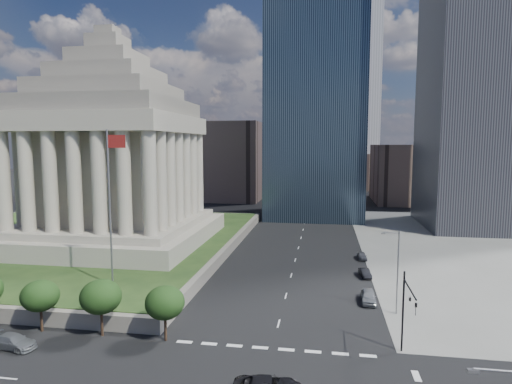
% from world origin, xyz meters
% --- Properties ---
extents(ground, '(500.00, 500.00, 0.00)m').
position_xyz_m(ground, '(0.00, 100.00, 0.00)').
color(ground, black).
rests_on(ground, ground).
extents(plaza_terrace, '(66.00, 70.00, 1.80)m').
position_xyz_m(plaza_terrace, '(-45.00, 50.00, 0.90)').
color(plaza_terrace, '#625D54').
rests_on(plaza_terrace, ground).
extents(plaza_lawn, '(64.00, 68.00, 0.10)m').
position_xyz_m(plaza_lawn, '(-45.00, 50.00, 1.85)').
color(plaza_lawn, '#1F3716').
rests_on(plaza_lawn, plaza_terrace).
extents(war_memorial, '(34.00, 34.00, 39.00)m').
position_xyz_m(war_memorial, '(-34.00, 48.00, 21.40)').
color(war_memorial, '#A89D8D').
rests_on(war_memorial, plaza_lawn).
extents(flagpole, '(2.52, 0.24, 20.00)m').
position_xyz_m(flagpole, '(-21.83, 24.00, 13.11)').
color(flagpole, slate).
rests_on(flagpole, plaza_lawn).
extents(midrise_glass, '(26.00, 26.00, 60.00)m').
position_xyz_m(midrise_glass, '(2.00, 95.00, 30.00)').
color(midrise_glass, black).
rests_on(midrise_glass, ground).
extents(highrise_ne, '(26.00, 28.00, 100.00)m').
position_xyz_m(highrise_ne, '(42.00, 85.00, 50.00)').
color(highrise_ne, black).
rests_on(highrise_ne, ground).
extents(building_filler_ne, '(20.00, 30.00, 20.00)m').
position_xyz_m(building_filler_ne, '(32.00, 130.00, 10.00)').
color(building_filler_ne, brown).
rests_on(building_filler_ne, ground).
extents(building_filler_nw, '(24.00, 30.00, 28.00)m').
position_xyz_m(building_filler_nw, '(-30.00, 130.00, 14.00)').
color(building_filler_nw, brown).
rests_on(building_filler_nw, ground).
extents(traffic_signal_ne, '(0.30, 5.74, 8.00)m').
position_xyz_m(traffic_signal_ne, '(12.50, 13.70, 5.25)').
color(traffic_signal_ne, black).
rests_on(traffic_signal_ne, ground).
extents(street_lamp_north, '(2.13, 0.22, 10.00)m').
position_xyz_m(street_lamp_north, '(13.33, 25.00, 5.66)').
color(street_lamp_north, slate).
rests_on(street_lamp_north, ground).
extents(suv_grey, '(2.66, 5.08, 1.41)m').
position_xyz_m(suv_grey, '(-25.23, 10.01, 0.70)').
color(suv_grey, slate).
rests_on(suv_grey, ground).
extents(parked_sedan_near, '(1.99, 4.66, 1.57)m').
position_xyz_m(parked_sedan_near, '(10.59, 28.36, 0.78)').
color(parked_sedan_near, gray).
rests_on(parked_sedan_near, ground).
extents(parked_sedan_mid, '(3.89, 1.84, 1.23)m').
position_xyz_m(parked_sedan_mid, '(11.12, 39.02, 0.62)').
color(parked_sedan_mid, black).
rests_on(parked_sedan_mid, ground).
extents(parked_sedan_far, '(3.80, 1.68, 1.27)m').
position_xyz_m(parked_sedan_far, '(11.50, 49.22, 0.63)').
color(parked_sedan_far, '#505257').
rests_on(parked_sedan_far, ground).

